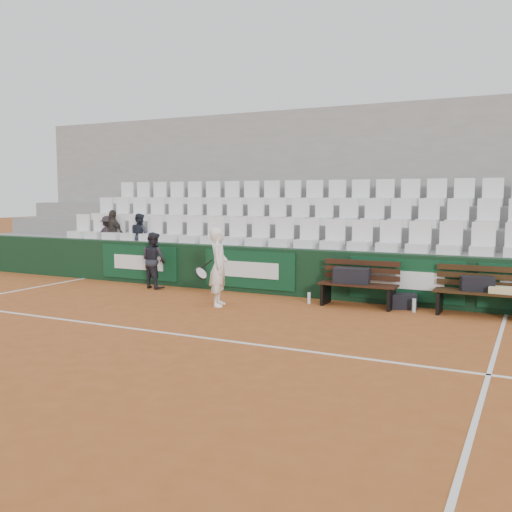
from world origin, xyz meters
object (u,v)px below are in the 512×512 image
(bench_left, at_px, (358,295))
(water_bottle_near, at_px, (309,298))
(bench_right, at_px, (478,304))
(spectator_c, at_px, (140,218))
(ball_kid, at_px, (154,260))
(spectator_a, at_px, (107,219))
(sports_bag_right, at_px, (477,284))
(spectator_b, at_px, (113,216))
(tennis_player, at_px, (219,267))
(sports_bag_ground, at_px, (403,301))
(water_bottle_far, at_px, (414,305))
(sports_bag_left, at_px, (352,276))

(bench_left, xyz_separation_m, water_bottle_near, (-0.95, -0.15, -0.11))
(bench_right, bearing_deg, spectator_c, 173.06)
(ball_kid, distance_m, spectator_a, 2.64)
(sports_bag_right, bearing_deg, spectator_b, 173.93)
(tennis_player, bearing_deg, bench_left, 24.85)
(sports_bag_ground, height_order, water_bottle_far, sports_bag_ground)
(sports_bag_left, bearing_deg, sports_bag_right, 3.22)
(sports_bag_left, distance_m, tennis_player, 2.58)
(bench_right, distance_m, sports_bag_left, 2.32)
(water_bottle_near, xyz_separation_m, spectator_a, (-6.16, 1.24, 1.41))
(bench_left, xyz_separation_m, sports_bag_right, (2.14, 0.13, 0.35))
(sports_bag_right, bearing_deg, water_bottle_near, -174.81)
(bench_left, bearing_deg, sports_bag_ground, 12.11)
(spectator_b, bearing_deg, spectator_c, -170.99)
(tennis_player, bearing_deg, water_bottle_far, 16.88)
(tennis_player, bearing_deg, bench_right, 14.86)
(bench_left, xyz_separation_m, water_bottle_far, (1.08, -0.06, -0.10))
(bench_left, distance_m, spectator_a, 7.31)
(bench_right, height_order, ball_kid, ball_kid)
(bench_left, distance_m, spectator_b, 7.15)
(sports_bag_ground, relative_size, spectator_a, 0.45)
(bench_right, distance_m, spectator_b, 9.25)
(spectator_b, bearing_deg, tennis_player, 162.68)
(tennis_player, height_order, spectator_a, spectator_a)
(bench_left, height_order, spectator_b, spectator_b)
(sports_bag_left, bearing_deg, water_bottle_near, -169.41)
(sports_bag_right, relative_size, ball_kid, 0.43)
(sports_bag_right, bearing_deg, bench_right, -58.13)
(bench_left, height_order, sports_bag_right, sports_bag_right)
(water_bottle_far, height_order, spectator_a, spectator_a)
(sports_bag_right, xyz_separation_m, ball_kid, (-6.99, -0.09, 0.07))
(tennis_player, bearing_deg, spectator_b, 153.67)
(sports_bag_left, height_order, sports_bag_right, sports_bag_left)
(water_bottle_far, distance_m, spectator_c, 7.37)
(bench_right, xyz_separation_m, spectator_a, (-9.27, 1.00, 1.30))
(sports_bag_left, xyz_separation_m, sports_bag_right, (2.27, 0.13, -0.02))
(water_bottle_near, xyz_separation_m, tennis_player, (-1.49, -0.98, 0.65))
(water_bottle_near, distance_m, spectator_c, 5.45)
(sports_bag_ground, distance_m, water_bottle_far, 0.34)
(spectator_b, bearing_deg, water_bottle_near, 177.26)
(sports_bag_right, bearing_deg, tennis_player, -164.65)
(ball_kid, relative_size, spectator_b, 1.07)
(sports_bag_left, relative_size, ball_kid, 0.53)
(water_bottle_near, relative_size, tennis_player, 0.15)
(ball_kid, bearing_deg, spectator_b, -12.97)
(spectator_b, bearing_deg, spectator_a, 9.01)
(bench_right, distance_m, spectator_c, 8.38)
(water_bottle_near, height_order, spectator_c, spectator_c)
(bench_left, bearing_deg, tennis_player, -155.15)
(bench_right, bearing_deg, sports_bag_left, -177.73)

